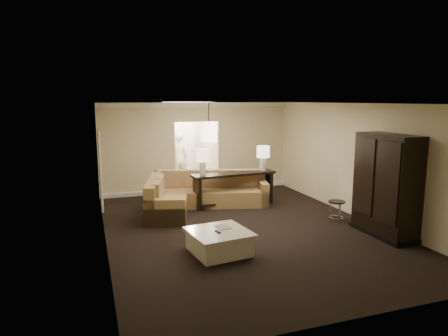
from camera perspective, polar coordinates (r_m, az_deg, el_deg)
name	(u,v)px	position (r m, az deg, el deg)	size (l,w,h in m)	color
ground	(244,228)	(9.16, 2.84, -8.62)	(8.00, 8.00, 0.00)	black
wall_back	(197,147)	(12.58, -3.87, 2.96)	(6.00, 0.04, 2.80)	beige
wall_front	(361,218)	(5.40, 18.97, -6.73)	(6.00, 0.04, 2.80)	beige
wall_left	(103,176)	(8.20, -16.94, -1.09)	(0.04, 8.00, 2.80)	beige
wall_right	(358,161)	(10.30, 18.61, 0.96)	(0.04, 8.00, 2.80)	beige
ceiling	(245,103)	(8.69, 3.00, 9.19)	(6.00, 8.00, 0.02)	white
crown_molding	(197,105)	(12.44, -3.88, 9.03)	(6.00, 0.10, 0.12)	white
baseboard	(198,189)	(12.76, -3.74, -3.05)	(6.00, 0.10, 0.12)	white
side_door	(100,170)	(11.02, -17.25, -0.26)	(0.05, 0.90, 2.10)	white
foyer	(187,146)	(13.88, -5.31, 3.17)	(1.44, 2.02, 2.80)	beige
sectional_sofa	(196,195)	(10.68, -3.95, -3.85)	(3.66, 2.67, 0.94)	brown
coffee_table	(219,242)	(7.70, -0.69, -10.46)	(1.22, 1.22, 0.46)	silver
console_table	(234,186)	(10.99, 1.40, -2.56)	(2.39, 0.73, 0.91)	black
armoire	(386,188)	(9.13, 22.14, -2.61)	(0.65, 1.51, 2.18)	black
drink_table	(337,207)	(9.96, 15.78, -5.34)	(0.39, 0.39, 0.49)	black
table_lamp_left	(203,158)	(10.49, -3.08, 1.45)	(0.36, 0.36, 0.69)	white
table_lamp_right	(263,154)	(11.25, 5.61, 1.98)	(0.36, 0.36, 0.69)	white
pendant_light	(209,133)	(11.28, -2.17, 5.01)	(0.38, 0.38, 1.09)	black
person	(179,155)	(14.12, -6.52, 1.92)	(0.70, 0.47, 1.95)	beige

